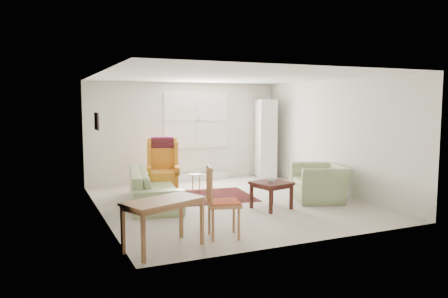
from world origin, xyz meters
name	(u,v)px	position (x,y,z in m)	size (l,w,h in m)	color
room	(227,139)	(0.02, 0.21, 1.26)	(5.04, 5.54, 2.51)	#C0B2A3
rug	(195,197)	(-0.49, 0.72, 0.01)	(2.43, 1.56, 0.02)	black
sofa	(154,180)	(-1.42, 0.50, 0.47)	(2.32, 0.91, 0.94)	#879E69
armchair	(320,179)	(1.76, -0.56, 0.44)	(1.13, 0.99, 0.88)	#879E69
wingback_chair	(163,165)	(-0.92, 1.61, 0.61)	(0.70, 0.74, 1.21)	orange
coffee_table	(271,195)	(0.49, -0.79, 0.26)	(0.63, 0.63, 0.52)	#3E1713
stool	(195,183)	(-0.26, 1.32, 0.20)	(0.30, 0.30, 0.40)	white
cabinet	(265,139)	(2.10, 2.35, 1.04)	(0.44, 0.83, 2.08)	silver
desk	(164,225)	(-1.99, -2.19, 0.34)	(1.09, 0.54, 0.69)	#9D6B3F
desk_chair	(224,202)	(-1.03, -2.02, 0.54)	(0.47, 0.47, 1.07)	#9D6B3F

